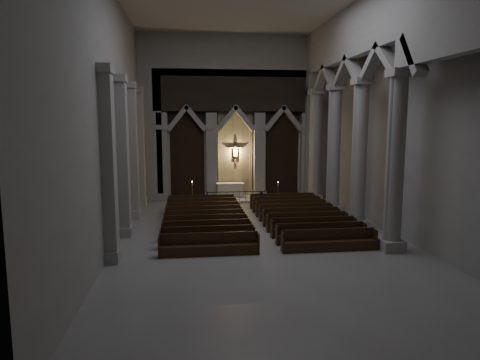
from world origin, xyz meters
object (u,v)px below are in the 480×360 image
at_px(altar, 230,190).
at_px(candle_stand_left, 192,198).
at_px(altar_rail, 239,195).
at_px(candle_stand_right, 278,197).
at_px(pews, 254,221).
at_px(worshipper, 262,201).

bearing_deg(altar, candle_stand_left, -147.79).
distance_m(altar_rail, candle_stand_left, 3.30).
bearing_deg(altar_rail, candle_stand_left, 176.54).
relative_size(altar_rail, candle_stand_right, 3.04).
distance_m(pews, worshipper, 4.22).
relative_size(pews, worshipper, 7.86).
xyz_separation_m(altar_rail, pews, (0.00, -6.55, -0.29)).
relative_size(candle_stand_left, candle_stand_right, 1.07).
distance_m(candle_stand_left, pews, 7.51).
relative_size(altar, altar_rail, 0.45).
distance_m(candle_stand_right, pews, 7.03).
distance_m(altar_rail, candle_stand_right, 2.76).
distance_m(altar, candle_stand_left, 3.35).
xyz_separation_m(pews, worshipper, (1.15, 4.04, 0.32)).
bearing_deg(candle_stand_right, worshipper, -123.40).
bearing_deg(worshipper, altar_rail, 113.40).
bearing_deg(worshipper, candle_stand_left, 147.35).
height_order(altar_rail, pews, pews).
bearing_deg(candle_stand_right, candle_stand_left, 177.36).
distance_m(altar, altar_rail, 2.03).
bearing_deg(candle_stand_left, candle_stand_right, -2.64).
relative_size(candle_stand_right, pews, 0.15).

